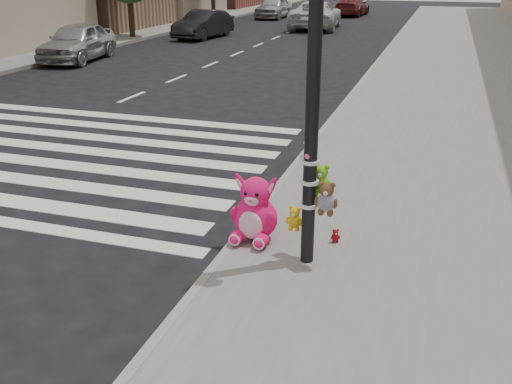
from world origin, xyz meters
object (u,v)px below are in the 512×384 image
at_px(car_silver_far, 77,42).
at_px(signal_pole, 314,133).
at_px(pink_bunny, 255,213).
at_px(car_dark_far, 203,24).
at_px(red_teddy, 335,236).
at_px(car_white_near, 316,15).

bearing_deg(car_silver_far, signal_pole, -55.78).
bearing_deg(pink_bunny, car_dark_far, 115.66).
xyz_separation_m(car_silver_far, car_dark_far, (1.80, 8.41, -0.04)).
bearing_deg(signal_pole, pink_bunny, 156.73).
xyz_separation_m(signal_pole, car_dark_far, (-10.63, 21.85, -1.09)).
height_order(signal_pole, car_dark_far, signal_pole).
distance_m(pink_bunny, red_teddy, 1.10).
relative_size(pink_bunny, car_silver_far, 0.21).
bearing_deg(pink_bunny, red_teddy, 13.50).
xyz_separation_m(red_teddy, car_silver_far, (-12.64, 12.86, 0.50)).
xyz_separation_m(pink_bunny, car_silver_far, (-11.60, 13.08, 0.22)).
relative_size(signal_pole, car_dark_far, 0.95).
relative_size(pink_bunny, car_dark_far, 0.22).
bearing_deg(red_teddy, car_white_near, 75.75).
bearing_deg(car_silver_far, red_teddy, -54.02).
bearing_deg(pink_bunny, signal_pole, -22.11).
relative_size(pink_bunny, red_teddy, 4.84).
relative_size(car_dark_far, car_white_near, 0.74).
bearing_deg(car_silver_far, car_white_near, 58.22).
bearing_deg(pink_bunny, car_white_near, 101.96).
bearing_deg(signal_pole, car_silver_far, 132.76).
bearing_deg(car_dark_far, car_white_near, 60.61).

